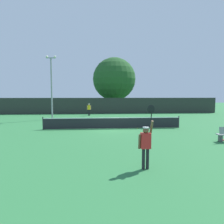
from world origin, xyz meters
TOP-DOWN VIEW (x-y plane):
  - ground_plane at (0.00, 0.00)m, footprint 120.00×120.00m
  - tennis_net at (0.00, 0.00)m, footprint 11.78×0.08m
  - perimeter_fence at (0.00, 14.41)m, footprint 36.19×0.12m
  - player_serving at (0.50, -9.52)m, footprint 0.68×0.39m
  - player_receiving at (-2.43, 11.34)m, footprint 0.57×0.25m
  - tennis_ball at (2.11, -0.29)m, footprint 0.07×0.07m
  - spare_racket at (6.61, -4.91)m, footprint 0.28×0.52m
  - light_pole at (-6.65, 7.26)m, footprint 1.18×0.28m
  - large_tree at (1.96, 20.35)m, footprint 7.90×7.90m
  - parked_car_near at (10.13, 23.18)m, footprint 2.36×4.39m

SIDE VIEW (x-z plane):
  - ground_plane at x=0.00m, z-range 0.00..0.00m
  - spare_racket at x=6.61m, z-range 0.00..0.04m
  - tennis_ball at x=2.11m, z-range 0.00..0.07m
  - tennis_net at x=0.00m, z-range -0.02..1.05m
  - parked_car_near at x=10.13m, z-range -0.07..1.62m
  - player_receiving at x=-2.43m, z-range 0.20..1.91m
  - player_serving at x=0.50m, z-range -0.16..2.33m
  - perimeter_fence at x=0.00m, z-range 0.00..2.48m
  - light_pole at x=-6.65m, z-range 0.55..8.05m
  - large_tree at x=1.96m, z-range 0.96..10.81m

